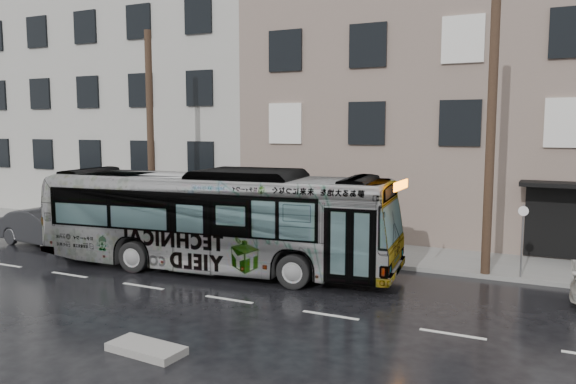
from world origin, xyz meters
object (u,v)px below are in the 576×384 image
dark_sedan (46,227)px  bus (215,220)px  utility_pole_front (491,139)px  utility_pole_rear (150,136)px  sign_post (522,241)px

dark_sedan → bus: bearing=-87.4°
utility_pole_front → bus: (-8.78, -2.99, -2.85)m
utility_pole_rear → utility_pole_front: bearing=0.0°
utility_pole_front → utility_pole_rear: size_ratio=1.00×
utility_pole_rear → dark_sedan: 5.90m
utility_pole_front → dark_sedan: utility_pole_front is taller
bus → dark_sedan: size_ratio=2.74×
sign_post → bus: (-9.88, -2.99, 0.45)m
utility_pole_front → bus: utility_pole_front is taller
bus → utility_pole_rear: bearing=54.4°
sign_post → bus: bus is taller
utility_pole_front → utility_pole_rear: same height
bus → utility_pole_front: bearing=-77.0°
utility_pole_front → bus: bearing=-161.2°
sign_post → bus: size_ratio=0.19×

